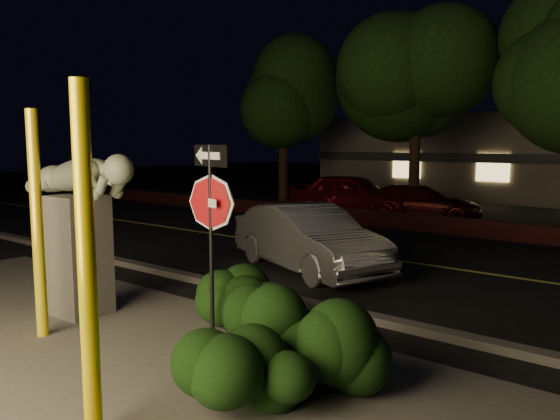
# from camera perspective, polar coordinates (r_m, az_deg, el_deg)

# --- Properties ---
(ground) EXTENTS (90.00, 90.00, 0.00)m
(ground) POSITION_cam_1_polar(r_m,az_deg,el_deg) (15.33, 17.13, -3.25)
(ground) COLOR black
(ground) RESTS_ON ground
(patio) EXTENTS (14.00, 6.00, 0.02)m
(patio) POSITION_cam_1_polar(r_m,az_deg,el_deg) (6.80, -21.07, -16.30)
(patio) COLOR #4C4944
(patio) RESTS_ON ground
(road) EXTENTS (80.00, 8.00, 0.01)m
(road) POSITION_cam_1_polar(r_m,az_deg,el_deg) (12.63, 12.11, -5.22)
(road) COLOR black
(road) RESTS_ON ground
(lane_marking) EXTENTS (80.00, 0.12, 0.00)m
(lane_marking) POSITION_cam_1_polar(r_m,az_deg,el_deg) (12.63, 12.11, -5.16)
(lane_marking) COLOR #C9C550
(lane_marking) RESTS_ON road
(curb) EXTENTS (80.00, 0.25, 0.12)m
(curb) POSITION_cam_1_polar(r_m,az_deg,el_deg) (9.23, 0.53, -9.26)
(curb) COLOR #4C4944
(curb) RESTS_ON ground
(brick_wall) EXTENTS (40.00, 0.35, 0.50)m
(brick_wall) POSITION_cam_1_polar(r_m,az_deg,el_deg) (16.50, 18.82, -1.72)
(brick_wall) COLOR #4D1919
(brick_wall) RESTS_ON ground
(parking_lot) EXTENTS (40.00, 12.00, 0.01)m
(parking_lot) POSITION_cam_1_polar(r_m,az_deg,el_deg) (21.94, 23.85, -0.51)
(parking_lot) COLOR black
(parking_lot) RESTS_ON ground
(tree_far_a) EXTENTS (4.60, 4.60, 7.43)m
(tree_far_a) POSITION_cam_1_polar(r_m,az_deg,el_deg) (21.91, 0.32, 14.07)
(tree_far_a) COLOR black
(tree_far_a) RESTS_ON ground
(tree_far_b) EXTENTS (5.20, 5.20, 8.41)m
(tree_far_b) POSITION_cam_1_polar(r_m,az_deg,el_deg) (19.33, 14.24, 16.95)
(tree_far_b) COLOR black
(tree_far_b) RESTS_ON ground
(yellow_pole_left) EXTENTS (0.15, 0.15, 3.10)m
(yellow_pole_left) POSITION_cam_1_polar(r_m,az_deg,el_deg) (8.01, -24.03, -1.48)
(yellow_pole_left) COLOR yellow
(yellow_pole_left) RESTS_ON ground
(yellow_pole_right) EXTENTS (0.16, 0.16, 3.18)m
(yellow_pole_right) POSITION_cam_1_polar(r_m,az_deg,el_deg) (5.00, -19.54, -5.59)
(yellow_pole_right) COLOR yellow
(yellow_pole_right) RESTS_ON ground
(signpost) EXTENTS (0.86, 0.28, 2.62)m
(signpost) POSITION_cam_1_polar(r_m,az_deg,el_deg) (7.17, -7.26, 0.71)
(signpost) COLOR black
(signpost) RESTS_ON ground
(sculpture) EXTENTS (2.33, 0.76, 2.50)m
(sculpture) POSITION_cam_1_polar(r_m,az_deg,el_deg) (8.79, -20.22, -0.66)
(sculpture) COLOR #4C4944
(sculpture) RESTS_ON ground
(hedge_center) EXTENTS (2.08, 1.35, 1.00)m
(hedge_center) POSITION_cam_1_polar(r_m,az_deg,el_deg) (7.71, -3.33, -9.19)
(hedge_center) COLOR black
(hedge_center) RESTS_ON ground
(hedge_right) EXTENTS (1.92, 1.15, 1.20)m
(hedge_right) POSITION_cam_1_polar(r_m,az_deg,el_deg) (6.21, 3.34, -12.23)
(hedge_right) COLOR black
(hedge_right) RESTS_ON ground
(hedge_far_right) EXTENTS (1.43, 0.91, 0.98)m
(hedge_far_right) POSITION_cam_1_polar(r_m,az_deg,el_deg) (5.48, -2.59, -16.15)
(hedge_far_right) COLOR black
(hedge_far_right) RESTS_ON ground
(silver_sedan) EXTENTS (4.39, 2.88, 1.37)m
(silver_sedan) POSITION_cam_1_polar(r_m,az_deg,el_deg) (11.36, 2.94, -2.95)
(silver_sedan) COLOR silver
(silver_sedan) RESTS_ON ground
(parked_car_red) EXTENTS (4.85, 2.72, 1.56)m
(parked_car_red) POSITION_cam_1_polar(r_m,az_deg,el_deg) (19.93, 7.52, 1.57)
(parked_car_red) COLOR maroon
(parked_car_red) RESTS_ON ground
(parked_car_darkred) EXTENTS (4.50, 2.72, 1.22)m
(parked_car_darkred) POSITION_cam_1_polar(r_m,az_deg,el_deg) (19.35, 14.31, 0.75)
(parked_car_darkred) COLOR #410C0C
(parked_car_darkred) RESTS_ON ground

